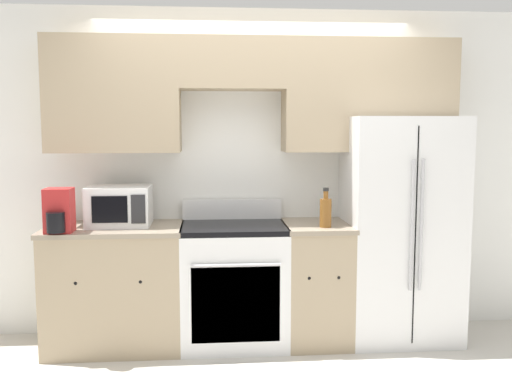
{
  "coord_description": "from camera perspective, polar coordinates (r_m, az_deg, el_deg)",
  "views": [
    {
      "loc": [
        -0.35,
        -3.97,
        1.66
      ],
      "look_at": [
        0.0,
        0.31,
        1.18
      ],
      "focal_mm": 40.0,
      "sensor_mm": 36.0,
      "label": 1
    }
  ],
  "objects": [
    {
      "name": "coffee_maker",
      "position": [
        4.23,
        -19.13,
        -1.94
      ],
      "size": [
        0.19,
        0.25,
        0.31
      ],
      "color": "#B22323",
      "rests_on": "lower_cabinets_left"
    },
    {
      "name": "bottle",
      "position": [
        4.26,
        6.98,
        -1.97
      ],
      "size": [
        0.09,
        0.09,
        0.29
      ],
      "color": "brown",
      "rests_on": "lower_cabinets_right"
    },
    {
      "name": "oven_range",
      "position": [
        4.45,
        -2.22,
        -9.11
      ],
      "size": [
        0.8,
        0.65,
        1.09
      ],
      "color": "white",
      "rests_on": "ground_plane"
    },
    {
      "name": "refrigerator",
      "position": [
        4.64,
        14.15,
        -3.55
      ],
      "size": [
        0.86,
        0.73,
        1.74
      ],
      "color": "white",
      "rests_on": "ground_plane"
    },
    {
      "name": "microwave",
      "position": [
        4.42,
        -13.48,
        -1.35
      ],
      "size": [
        0.46,
        0.39,
        0.3
      ],
      "color": "white",
      "rests_on": "lower_cabinets_left"
    },
    {
      "name": "lower_cabinets_right",
      "position": [
        4.52,
        6.01,
        -8.94
      ],
      "size": [
        0.51,
        0.64,
        0.93
      ],
      "color": "tan",
      "rests_on": "ground_plane"
    },
    {
      "name": "ground_plane",
      "position": [
        4.32,
        0.35,
        -16.17
      ],
      "size": [
        12.0,
        12.0,
        0.0
      ],
      "primitive_type": "plane",
      "color": "beige"
    },
    {
      "name": "wall_back",
      "position": [
        4.57,
        -0.15,
        4.98
      ],
      "size": [
        8.0,
        0.39,
        2.6
      ],
      "color": "white",
      "rests_on": "ground_plane"
    },
    {
      "name": "lower_cabinets_left",
      "position": [
        4.5,
        -13.86,
        -9.16
      ],
      "size": [
        1.02,
        0.64,
        0.93
      ],
      "color": "tan",
      "rests_on": "ground_plane"
    }
  ]
}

